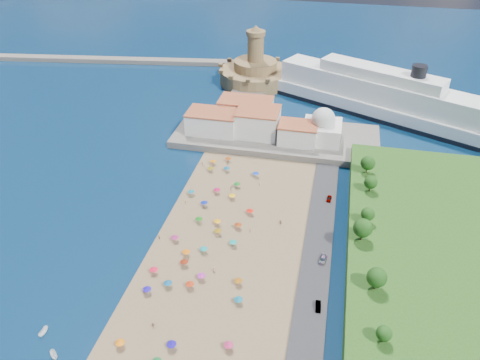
# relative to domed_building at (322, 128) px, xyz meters

# --- Properties ---
(ground) EXTENTS (700.00, 700.00, 0.00)m
(ground) POSITION_rel_domed_building_xyz_m (-30.00, -71.00, -8.97)
(ground) COLOR #071938
(ground) RESTS_ON ground
(terrace) EXTENTS (90.00, 36.00, 3.00)m
(terrace) POSITION_rel_domed_building_xyz_m (-20.00, 2.00, -7.47)
(terrace) COLOR #59544C
(terrace) RESTS_ON ground
(jetty) EXTENTS (18.00, 70.00, 2.40)m
(jetty) POSITION_rel_domed_building_xyz_m (-42.00, 37.00, -7.77)
(jetty) COLOR #59544C
(jetty) RESTS_ON ground
(breakwater) EXTENTS (199.03, 34.77, 2.60)m
(breakwater) POSITION_rel_domed_building_xyz_m (-140.00, 82.00, -7.67)
(breakwater) COLOR #59544C
(breakwater) RESTS_ON ground
(waterfront_buildings) EXTENTS (57.00, 29.00, 11.00)m
(waterfront_buildings) POSITION_rel_domed_building_xyz_m (-33.05, 2.64, -1.10)
(waterfront_buildings) COLOR silver
(waterfront_buildings) RESTS_ON terrace
(domed_building) EXTENTS (16.00, 16.00, 15.00)m
(domed_building) POSITION_rel_domed_building_xyz_m (0.00, 0.00, 0.00)
(domed_building) COLOR silver
(domed_building) RESTS_ON terrace
(fortress) EXTENTS (40.00, 40.00, 32.40)m
(fortress) POSITION_rel_domed_building_xyz_m (-42.00, 67.00, -2.29)
(fortress) COLOR olive
(fortress) RESTS_ON ground
(cruise_ship) EXTENTS (124.80, 73.14, 28.20)m
(cruise_ship) POSITION_rel_domed_building_xyz_m (24.02, 39.80, -0.63)
(cruise_ship) COLOR black
(cruise_ship) RESTS_ON ground
(beach_parasols) EXTENTS (31.73, 115.47, 2.20)m
(beach_parasols) POSITION_rel_domed_building_xyz_m (-31.27, -82.03, -6.83)
(beach_parasols) COLOR gray
(beach_parasols) RESTS_ON beach
(beachgoers) EXTENTS (38.76, 94.13, 1.88)m
(beachgoers) POSITION_rel_domed_building_xyz_m (-28.48, -67.65, -7.83)
(beachgoers) COLOR tan
(beachgoers) RESTS_ON beach
(moored_boats) EXTENTS (8.95, 9.28, 1.42)m
(moored_boats) POSITION_rel_domed_building_xyz_m (-59.35, -118.92, -8.27)
(moored_boats) COLOR white
(moored_boats) RESTS_ON ground
(parked_cars) EXTENTS (2.57, 55.60, 1.33)m
(parked_cars) POSITION_rel_domed_building_xyz_m (6.00, -68.91, -7.61)
(parked_cars) COLOR gray
(parked_cars) RESTS_ON promenade
(hillside_trees) EXTENTS (11.91, 106.30, 7.51)m
(hillside_trees) POSITION_rel_domed_building_xyz_m (17.76, -79.07, 1.10)
(hillside_trees) COLOR #382314
(hillside_trees) RESTS_ON hillside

